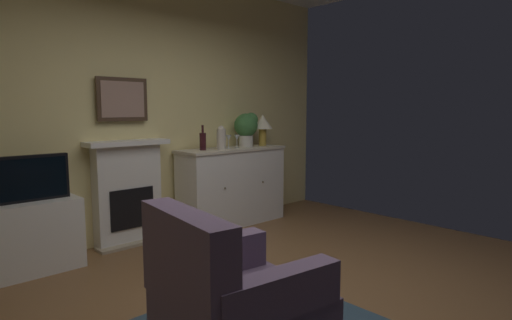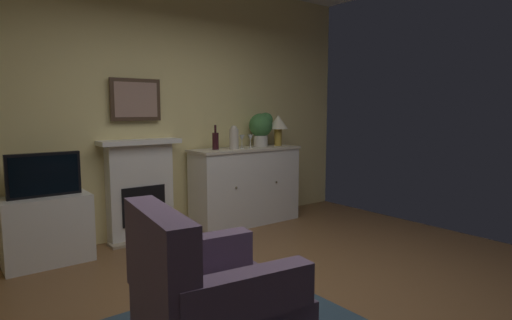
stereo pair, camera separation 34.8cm
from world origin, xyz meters
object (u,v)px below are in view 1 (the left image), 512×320
Objects in this scene: framed_picture at (123,99)px; vase_decorative at (221,138)px; wine_glass_left at (229,138)px; tv_set at (31,178)px; wine_glass_center at (237,138)px; sideboard_cabinet at (232,186)px; potted_plant_small at (247,126)px; armchair at (231,302)px; tv_cabinet at (34,236)px; wine_bottle at (203,141)px; fireplace_unit at (128,192)px; table_lamp at (263,124)px.

framed_picture reaches higher than vase_decorative.
wine_glass_left is 0.59× the size of vase_decorative.
vase_decorative is at bearing -1.16° from tv_set.
framed_picture is 1.20m from vase_decorative.
wine_glass_center is 2.32m from tv_set.
vase_decorative is (-0.21, -0.05, 0.61)m from sideboard_cabinet.
wine_glass_center is 0.38× the size of potted_plant_small.
armchair is at bearing -103.88° from framed_picture.
wine_bottle is at bearing 0.53° from tv_cabinet.
table_lamp is at bearing -5.58° from fireplace_unit.
armchair is at bearing -137.08° from table_lamp.
table_lamp is at bearing 3.91° from vase_decorative.
potted_plant_small reaches higher than vase_decorative.
table_lamp reaches higher than wine_glass_left.
wine_glass_center is (1.33, -0.27, -0.45)m from framed_picture.
table_lamp is 0.65× the size of tv_set.
fireplace_unit is 1.02m from tv_cabinet.
sideboard_cabinet is 8.54× the size of wine_glass_center.
fireplace_unit reaches higher than armchair.
wine_glass_left is 0.22× the size of tv_cabinet.
armchair is (-1.83, -2.24, -0.69)m from wine_glass_left.
sideboard_cabinet is 0.60m from wine_glass_left.
wine_bottle is (-0.41, 0.03, 0.58)m from sideboard_cabinet.
fireplace_unit is 2.51m from armchair.
framed_picture is 1.01m from wine_bottle.
potted_plant_small reaches higher than sideboard_cabinet.
vase_decorative reaches higher than wine_glass_left.
armchair is (-1.90, -2.26, -0.09)m from sideboard_cabinet.
wine_bottle is at bearing 1.25° from tv_set.
wine_bottle reaches higher than tv_set.
wine_glass_left is 2.97m from armchair.
fireplace_unit is 2.00× the size of framed_picture.
vase_decorative is 0.45× the size of tv_set.
tv_set is at bearing -90.00° from tv_cabinet.
fireplace_unit is 1.77× the size of tv_set.
wine_glass_left is (0.34, -0.05, 0.01)m from wine_bottle.
wine_glass_left is at bearing -8.66° from wine_bottle.
framed_picture is 1.28× the size of potted_plant_small.
vase_decorative is at bearing -21.68° from wine_bottle.
wine_glass_left is 1.00× the size of wine_glass_center.
armchair is at bearing -127.54° from vase_decorative.
potted_plant_small is at bearing -6.42° from framed_picture.
table_lamp reaches higher than tv_set.
vase_decorative is (1.08, -0.27, -0.43)m from framed_picture.
wine_glass_left is 0.11m from wine_glass_center.
fireplace_unit is at bearing 75.87° from armchair.
armchair is at bearing -130.13° from sideboard_cabinet.
sideboard_cabinet is 0.92m from table_lamp.
wine_glass_center is (0.04, -0.05, 0.60)m from sideboard_cabinet.
sideboard_cabinet reaches higher than tv_cabinet.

